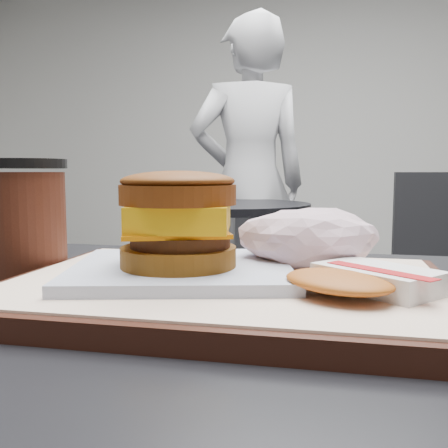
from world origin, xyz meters
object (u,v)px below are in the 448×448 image
hash_brown (360,280)px  coffee_cup (28,220)px  patron (249,184)px  breakfast_sandwich (180,232)px  crumpled_wrapper (308,238)px  neighbor_chair (410,260)px  serving_tray (227,289)px  neighbor_table (227,250)px

hash_brown → coffee_cup: coffee_cup is taller
patron → hash_brown: bearing=80.2°
hash_brown → breakfast_sandwich: bearing=169.2°
crumpled_wrapper → neighbor_chair: (0.35, 1.72, -0.31)m
neighbor_chair → patron: bearing=158.8°
coffee_cup → neighbor_chair: (0.64, 1.74, -0.32)m
serving_tray → neighbor_chair: size_ratio=0.43×
neighbor_chair → serving_tray: bearing=-103.1°
crumpled_wrapper → neighbor_table: crumpled_wrapper is taller
hash_brown → neighbor_table: (-0.46, 1.67, -0.25)m
neighbor_table → hash_brown: bearing=-74.7°
coffee_cup → neighbor_chair: 1.88m
neighbor_chair → patron: size_ratio=0.54×
breakfast_sandwich → coffee_cup: size_ratio=1.80×
neighbor_chair → neighbor_table: bearing=-168.9°
serving_tray → hash_brown: 0.12m
breakfast_sandwich → hash_brown: 0.16m
crumpled_wrapper → neighbor_table: 1.65m
crumpled_wrapper → breakfast_sandwich: bearing=-148.5°
neighbor_table → patron: size_ratio=0.46×
crumpled_wrapper → coffee_cup: (-0.29, -0.01, 0.01)m
breakfast_sandwich → crumpled_wrapper: 0.13m
hash_brown → crumpled_wrapper: 0.11m
hash_brown → neighbor_chair: neighbor_chair is taller
coffee_cup → crumpled_wrapper: bearing=2.9°
crumpled_wrapper → patron: bearing=101.0°
breakfast_sandwich → neighbor_chair: 1.87m
breakfast_sandwich → neighbor_table: size_ratio=0.30×
coffee_cup → neighbor_table: (-0.12, 1.59, -0.28)m
serving_tray → breakfast_sandwich: breakfast_sandwich is taller
serving_tray → neighbor_table: bearing=102.0°
serving_tray → neighbor_chair: neighbor_chair is taller
hash_brown → coffee_cup: 0.34m
neighbor_table → neighbor_chair: 0.78m
serving_tray → hash_brown: size_ratio=2.81×
serving_tray → neighbor_table: 1.69m
breakfast_sandwich → crumpled_wrapper: breakfast_sandwich is taller
serving_tray → neighbor_table: size_ratio=0.51×
patron → serving_tray: bearing=77.4°
coffee_cup → neighbor_table: bearing=94.5°
crumpled_wrapper → neighbor_table: (-0.41, 1.57, -0.27)m
crumpled_wrapper → neighbor_chair: size_ratio=0.15×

